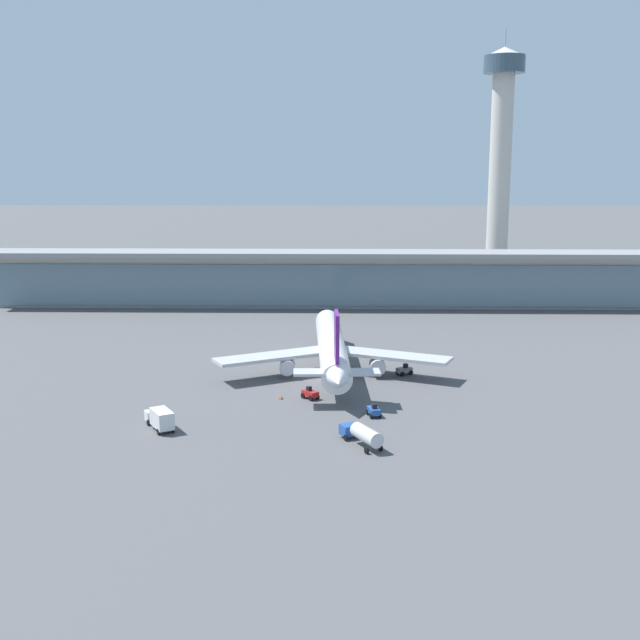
{
  "coord_description": "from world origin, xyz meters",
  "views": [
    {
      "loc": [
        3.49,
        -137.84,
        38.32
      ],
      "look_at": [
        0.0,
        21.54,
        6.91
      ],
      "focal_mm": 44.86,
      "sensor_mm": 36.0,
      "label": 1
    }
  ],
  "objects_px": {
    "airliner_on_stand": "(332,347)",
    "service_truck_near_nose_red": "(310,394)",
    "service_truck_by_tail_blue": "(374,411)",
    "safety_cone_alpha": "(281,397)",
    "service_truck_on_taxiway_grey": "(404,370)",
    "control_tower": "(501,152)",
    "service_truck_mid_apron_white": "(160,418)",
    "service_truck_under_wing_blue": "(363,434)"
  },
  "relations": [
    {
      "from": "service_truck_on_taxiway_grey",
      "to": "service_truck_under_wing_blue",
      "type": "bearing_deg",
      "value": -103.14
    },
    {
      "from": "service_truck_on_taxiway_grey",
      "to": "safety_cone_alpha",
      "type": "distance_m",
      "value": 26.76
    },
    {
      "from": "service_truck_under_wing_blue",
      "to": "control_tower",
      "type": "bearing_deg",
      "value": 72.09
    },
    {
      "from": "service_truck_mid_apron_white",
      "to": "service_truck_on_taxiway_grey",
      "type": "relative_size",
      "value": 2.24
    },
    {
      "from": "airliner_on_stand",
      "to": "service_truck_near_nose_red",
      "type": "height_order",
      "value": "airliner_on_stand"
    },
    {
      "from": "service_truck_mid_apron_white",
      "to": "service_truck_on_taxiway_grey",
      "type": "bearing_deg",
      "value": 39.47
    },
    {
      "from": "service_truck_near_nose_red",
      "to": "service_truck_on_taxiway_grey",
      "type": "bearing_deg",
      "value": 42.87
    },
    {
      "from": "airliner_on_stand",
      "to": "control_tower",
      "type": "xyz_separation_m",
      "value": [
        49.35,
        99.09,
        36.84
      ]
    },
    {
      "from": "service_truck_mid_apron_white",
      "to": "airliner_on_stand",
      "type": "bearing_deg",
      "value": 53.16
    },
    {
      "from": "service_truck_under_wing_blue",
      "to": "service_truck_by_tail_blue",
      "type": "relative_size",
      "value": 2.7
    },
    {
      "from": "service_truck_near_nose_red",
      "to": "service_truck_mid_apron_white",
      "type": "distance_m",
      "value": 26.62
    },
    {
      "from": "service_truck_by_tail_blue",
      "to": "safety_cone_alpha",
      "type": "xyz_separation_m",
      "value": [
        -14.85,
        8.87,
        -0.56
      ]
    },
    {
      "from": "safety_cone_alpha",
      "to": "control_tower",
      "type": "bearing_deg",
      "value": 63.73
    },
    {
      "from": "airliner_on_stand",
      "to": "service_truck_mid_apron_white",
      "type": "bearing_deg",
      "value": -126.84
    },
    {
      "from": "airliner_on_stand",
      "to": "safety_cone_alpha",
      "type": "relative_size",
      "value": 80.65
    },
    {
      "from": "service_truck_near_nose_red",
      "to": "service_truck_on_taxiway_grey",
      "type": "xyz_separation_m",
      "value": [
        16.82,
        15.61,
        0.0
      ]
    },
    {
      "from": "service_truck_mid_apron_white",
      "to": "safety_cone_alpha",
      "type": "distance_m",
      "value": 22.86
    },
    {
      "from": "service_truck_under_wing_blue",
      "to": "safety_cone_alpha",
      "type": "xyz_separation_m",
      "value": [
        -12.74,
        21.96,
        -1.39
      ]
    },
    {
      "from": "service_truck_under_wing_blue",
      "to": "service_truck_mid_apron_white",
      "type": "xyz_separation_m",
      "value": [
        -29.38,
        6.34,
        -0.02
      ]
    },
    {
      "from": "service_truck_near_nose_red",
      "to": "service_truck_on_taxiway_grey",
      "type": "relative_size",
      "value": 0.98
    },
    {
      "from": "control_tower",
      "to": "safety_cone_alpha",
      "type": "xyz_separation_m",
      "value": [
        -57.53,
        -116.58,
        -41.26
      ]
    },
    {
      "from": "service_truck_under_wing_blue",
      "to": "service_truck_near_nose_red",
      "type": "bearing_deg",
      "value": 109.83
    },
    {
      "from": "service_truck_under_wing_blue",
      "to": "service_truck_mid_apron_white",
      "type": "relative_size",
      "value": 1.16
    },
    {
      "from": "service_truck_on_taxiway_grey",
      "to": "service_truck_near_nose_red",
      "type": "bearing_deg",
      "value": -137.13
    },
    {
      "from": "service_truck_by_tail_blue",
      "to": "service_truck_on_taxiway_grey",
      "type": "height_order",
      "value": "same"
    },
    {
      "from": "service_truck_under_wing_blue",
      "to": "safety_cone_alpha",
      "type": "bearing_deg",
      "value": 120.12
    },
    {
      "from": "service_truck_by_tail_blue",
      "to": "control_tower",
      "type": "bearing_deg",
      "value": 71.21
    },
    {
      "from": "service_truck_near_nose_red",
      "to": "control_tower",
      "type": "relative_size",
      "value": 0.04
    },
    {
      "from": "service_truck_under_wing_blue",
      "to": "service_truck_mid_apron_white",
      "type": "height_order",
      "value": "service_truck_mid_apron_white"
    },
    {
      "from": "service_truck_by_tail_blue",
      "to": "control_tower",
      "type": "relative_size",
      "value": 0.04
    },
    {
      "from": "service_truck_near_nose_red",
      "to": "safety_cone_alpha",
      "type": "bearing_deg",
      "value": -177.34
    },
    {
      "from": "service_truck_near_nose_red",
      "to": "service_truck_under_wing_blue",
      "type": "height_order",
      "value": "service_truck_under_wing_blue"
    },
    {
      "from": "airliner_on_stand",
      "to": "safety_cone_alpha",
      "type": "bearing_deg",
      "value": -115.05
    },
    {
      "from": "service_truck_near_nose_red",
      "to": "service_truck_on_taxiway_grey",
      "type": "height_order",
      "value": "same"
    },
    {
      "from": "control_tower",
      "to": "safety_cone_alpha",
      "type": "bearing_deg",
      "value": -116.27
    },
    {
      "from": "service_truck_under_wing_blue",
      "to": "service_truck_on_taxiway_grey",
      "type": "distance_m",
      "value": 38.82
    },
    {
      "from": "service_truck_near_nose_red",
      "to": "service_truck_by_tail_blue",
      "type": "bearing_deg",
      "value": -41.97
    },
    {
      "from": "service_truck_near_nose_red",
      "to": "service_truck_mid_apron_white",
      "type": "height_order",
      "value": "service_truck_mid_apron_white"
    },
    {
      "from": "control_tower",
      "to": "airliner_on_stand",
      "type": "bearing_deg",
      "value": -116.48
    },
    {
      "from": "service_truck_under_wing_blue",
      "to": "control_tower",
      "type": "xyz_separation_m",
      "value": [
        44.79,
        138.54,
        39.87
      ]
    },
    {
      "from": "service_truck_by_tail_blue",
      "to": "service_truck_on_taxiway_grey",
      "type": "relative_size",
      "value": 0.96
    },
    {
      "from": "service_truck_mid_apron_white",
      "to": "service_truck_under_wing_blue",
      "type": "bearing_deg",
      "value": -12.18
    }
  ]
}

